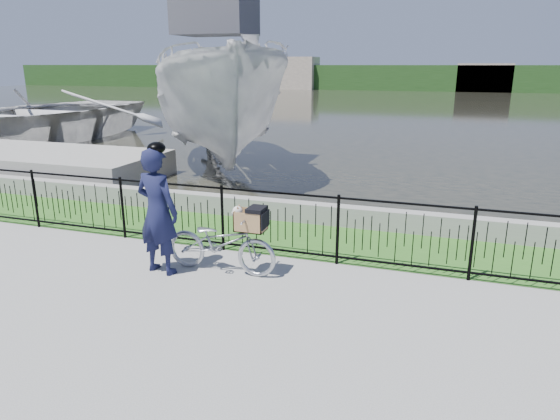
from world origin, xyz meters
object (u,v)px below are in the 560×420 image
(bicycle_rig, at_px, (222,242))
(boat_near, at_px, (218,102))
(dock, at_px, (2,160))
(cyclist, at_px, (157,210))
(boat_far, at_px, (45,115))

(bicycle_rig, xyz_separation_m, boat_near, (-3.61, 7.63, 1.49))
(dock, bearing_deg, cyclist, -30.84)
(dock, distance_m, cyclist, 9.90)
(bicycle_rig, relative_size, boat_far, 0.17)
(boat_far, bearing_deg, dock, -57.61)
(cyclist, bearing_deg, boat_near, 108.85)
(cyclist, distance_m, boat_near, 8.44)
(dock, relative_size, bicycle_rig, 5.61)
(cyclist, relative_size, boat_near, 0.20)
(bicycle_rig, bearing_deg, cyclist, -161.14)
(cyclist, xyz_separation_m, boat_far, (-12.11, 10.79, 0.06))
(bicycle_rig, distance_m, boat_far, 16.72)
(boat_near, xyz_separation_m, boat_far, (-9.40, 2.85, -0.92))
(boat_near, bearing_deg, boat_far, 163.13)
(boat_near, bearing_deg, cyclist, -71.15)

